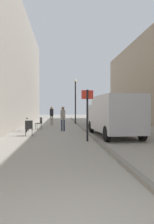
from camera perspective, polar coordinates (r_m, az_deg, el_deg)
ground_plane at (r=14.63m, az=-3.58°, el=-5.51°), size 80.00×80.00×0.00m
kerb_strip at (r=14.75m, az=2.60°, el=-5.22°), size 0.16×40.00×0.12m
pedestrian_mid_block at (r=15.20m, az=-3.87°, el=-1.37°), size 0.35×0.24×1.78m
pedestrian_far_crossing at (r=20.58m, az=-6.93°, el=-0.65°), size 0.36×0.26×1.84m
delivery_van at (r=12.62m, az=9.83°, el=-0.74°), size 2.35×5.63×2.38m
parked_car at (r=20.65m, az=5.48°, el=-1.63°), size 2.01×4.28×1.45m
street_sign_post at (r=10.54m, az=2.84°, el=0.37°), size 0.60×0.10×2.60m
lamp_post at (r=22.53m, az=-0.44°, el=3.71°), size 0.28×0.28×4.76m
bicycle_leaning at (r=15.58m, az=-13.36°, el=-3.73°), size 0.14×1.77×0.98m
cafe_chair_near_window at (r=16.87m, az=-10.13°, el=-2.79°), size 0.58×0.58×0.94m
cafe_chair_by_doorway at (r=12.82m, az=-12.98°, el=-4.01°), size 0.49×0.49×0.94m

